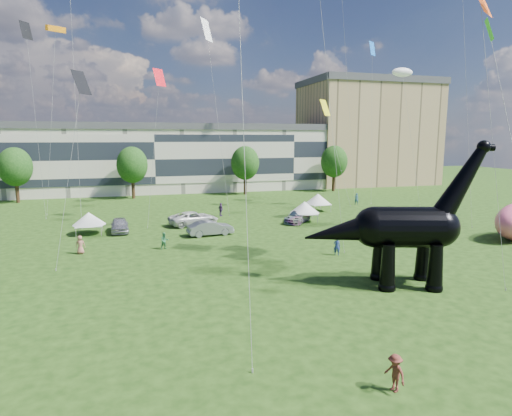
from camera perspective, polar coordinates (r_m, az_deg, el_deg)
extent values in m
plane|color=#16330C|center=(28.21, 10.39, -12.39)|extent=(220.00, 220.00, 0.00)
cube|color=beige|center=(85.58, -13.51, 6.15)|extent=(78.00, 11.00, 12.00)
cube|color=tan|center=(102.50, 14.55, 9.39)|extent=(28.00, 18.00, 22.00)
cylinder|color=#382314|center=(78.98, -29.21, 1.77)|extent=(0.56, 0.56, 3.20)
ellipsoid|color=#14380F|center=(78.60, -29.49, 5.18)|extent=(5.20, 5.20, 6.24)
cylinder|color=#382314|center=(76.88, -16.05, 2.42)|extent=(0.56, 0.56, 3.20)
ellipsoid|color=#14380F|center=(76.49, -16.21, 5.93)|extent=(5.20, 5.20, 6.24)
cylinder|color=#382314|center=(79.42, -1.46, 2.99)|extent=(0.56, 0.56, 3.20)
ellipsoid|color=#14380F|center=(79.04, -1.47, 6.39)|extent=(5.20, 5.20, 6.24)
cylinder|color=#382314|center=(85.72, 10.29, 3.31)|extent=(0.56, 0.56, 3.20)
ellipsoid|color=#14380F|center=(85.37, 10.38, 6.46)|extent=(5.20, 5.20, 6.24)
cone|color=black|center=(30.85, 17.17, -7.58)|extent=(1.39, 1.39, 3.22)
sphere|color=black|center=(31.28, 17.05, -10.07)|extent=(1.18, 1.18, 1.18)
cone|color=black|center=(33.04, 16.06, -6.41)|extent=(1.39, 1.39, 3.22)
sphere|color=black|center=(33.44, 15.95, -8.75)|extent=(1.18, 1.18, 1.18)
cone|color=black|center=(31.88, 22.80, -7.36)|extent=(1.39, 1.39, 3.22)
sphere|color=black|center=(32.30, 22.64, -9.77)|extent=(1.18, 1.18, 1.18)
cone|color=black|center=(34.00, 21.35, -6.25)|extent=(1.39, 1.39, 3.22)
sphere|color=black|center=(34.39, 21.21, -8.53)|extent=(1.18, 1.18, 1.18)
cylinder|color=black|center=(31.77, 19.43, -2.42)|extent=(5.17, 4.11, 2.90)
sphere|color=black|center=(31.14, 15.48, -2.45)|extent=(2.90, 2.90, 2.90)
sphere|color=black|center=(32.54, 23.21, -2.38)|extent=(2.79, 2.79, 2.79)
cone|color=black|center=(32.62, 25.70, 3.01)|extent=(4.34, 2.74, 5.69)
sphere|color=black|center=(33.04, 28.09, 7.20)|extent=(0.90, 0.90, 0.90)
cylinder|color=black|center=(33.19, 28.58, 7.08)|extent=(0.86, 0.68, 0.47)
cone|color=black|center=(30.74, 11.44, -3.13)|extent=(6.09, 3.85, 3.15)
imported|color=#ABABAF|center=(49.84, -17.72, -2.18)|extent=(2.04, 4.75, 1.60)
imported|color=gray|center=(46.22, -6.12, -2.66)|extent=(5.09, 2.32, 1.62)
imported|color=silver|center=(51.88, -8.31, -1.37)|extent=(6.46, 4.23, 1.65)
imported|color=#595960|center=(53.21, 5.59, -1.13)|extent=(4.99, 5.25, 1.50)
cube|color=silver|center=(53.85, 6.48, -0.69)|extent=(3.30, 3.30, 0.11)
cone|color=silver|center=(53.72, 6.50, 0.12)|extent=(4.18, 4.18, 1.44)
cylinder|color=#999999|center=(52.37, 5.38, -1.54)|extent=(0.06, 0.06, 1.05)
cylinder|color=#999999|center=(52.99, 8.21, -1.47)|extent=(0.06, 0.06, 1.05)
cylinder|color=#999999|center=(54.95, 4.79, -1.02)|extent=(0.06, 0.06, 1.05)
cylinder|color=#999999|center=(55.54, 7.50, -0.95)|extent=(0.06, 0.06, 1.05)
cube|color=silver|center=(61.57, 8.23, 0.53)|extent=(3.21, 3.21, 0.11)
cone|color=silver|center=(61.46, 8.25, 1.24)|extent=(4.07, 4.07, 1.44)
cylinder|color=#999999|center=(59.84, 7.79, -0.22)|extent=(0.06, 0.06, 1.05)
cylinder|color=#999999|center=(61.25, 9.94, -0.06)|extent=(0.06, 0.06, 1.05)
cylinder|color=#999999|center=(62.11, 6.52, 0.15)|extent=(0.06, 0.06, 1.05)
cylinder|color=#999999|center=(63.48, 8.62, 0.31)|extent=(0.06, 0.06, 1.05)
cube|color=white|center=(49.98, -21.34, -2.12)|extent=(2.74, 2.74, 0.11)
cone|color=white|center=(49.85, -21.39, -1.31)|extent=(3.47, 3.47, 1.36)
cylinder|color=#999999|center=(48.97, -22.90, -3.04)|extent=(0.05, 0.05, 1.00)
cylinder|color=#999999|center=(48.74, -19.94, -2.92)|extent=(0.05, 0.05, 1.00)
cylinder|color=#999999|center=(51.44, -22.60, -2.46)|extent=(0.05, 0.05, 1.00)
cylinder|color=#999999|center=(51.22, -19.78, -2.34)|extent=(0.05, 0.05, 1.00)
imported|color=black|center=(50.25, 15.43, -1.93)|extent=(0.74, 1.63, 1.69)
imported|color=#2F7748|center=(41.21, -12.10, -4.29)|extent=(0.92, 0.80, 1.61)
imported|color=#A86654|center=(41.76, -22.39, -4.56)|extent=(0.85, 0.56, 1.70)
imported|color=#4C2B62|center=(57.47, -4.72, -0.20)|extent=(0.77, 1.12, 1.77)
imported|color=#2F5B76|center=(69.02, 13.24, 1.20)|extent=(0.78, 0.66, 1.81)
imported|color=maroon|center=(19.71, 18.02, -20.18)|extent=(0.80, 1.14, 1.61)
imported|color=navy|center=(38.97, 10.73, -5.02)|extent=(0.71, 0.64, 1.63)
imported|color=olive|center=(46.27, 11.75, -2.80)|extent=(1.00, 1.19, 1.60)
plane|color=red|center=(54.31, -12.75, 16.62)|extent=(2.05, 1.88, 2.08)
plane|color=white|center=(65.53, -6.58, 22.50)|extent=(2.49, 3.02, 3.07)
plane|color=blue|center=(76.64, 15.26, 19.84)|extent=(2.14, 1.59, 2.24)
plane|color=black|center=(38.97, -22.27, 15.23)|extent=(1.86, 2.15, 1.95)
cube|color=orange|center=(67.80, -25.16, 20.80)|extent=(2.60, 2.13, 0.92)
plane|color=yellow|center=(68.15, 9.21, 13.07)|extent=(2.66, 2.36, 2.46)
ellipsoid|color=white|center=(65.82, 18.93, 16.75)|extent=(2.72, 3.48, 1.24)
plane|color=green|center=(30.76, 28.66, 20.13)|extent=(1.12, 1.35, 1.24)
plane|color=black|center=(65.48, -28.33, 20.12)|extent=(1.70, 2.09, 2.22)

